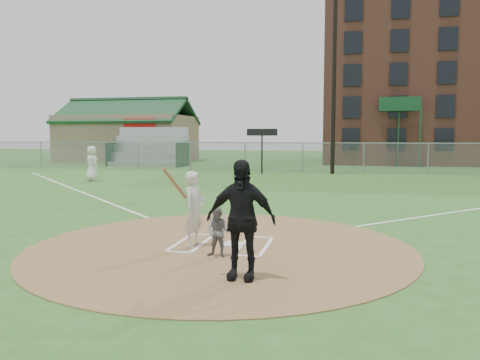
% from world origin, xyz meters
% --- Properties ---
extents(ground, '(140.00, 140.00, 0.00)m').
position_xyz_m(ground, '(0.00, 0.00, 0.00)').
color(ground, '#2C6121').
rests_on(ground, ground).
extents(dirt_circle, '(8.40, 8.40, 0.02)m').
position_xyz_m(dirt_circle, '(0.00, 0.00, 0.01)').
color(dirt_circle, olive).
rests_on(dirt_circle, ground).
extents(home_plate, '(0.59, 0.59, 0.03)m').
position_xyz_m(home_plate, '(0.25, 0.13, 0.04)').
color(home_plate, silver).
rests_on(home_plate, dirt_circle).
extents(foul_line_third, '(17.04, 17.04, 0.01)m').
position_xyz_m(foul_line_third, '(-9.00, 9.00, 0.01)').
color(foul_line_third, white).
rests_on(foul_line_third, ground).
extents(catcher, '(0.54, 0.45, 1.01)m').
position_xyz_m(catcher, '(0.19, -0.92, 0.52)').
color(catcher, slate).
rests_on(catcher, dirt_circle).
extents(umpire, '(1.21, 0.53, 2.03)m').
position_xyz_m(umpire, '(0.93, -2.23, 1.04)').
color(umpire, black).
rests_on(umpire, dirt_circle).
extents(ondeck_player, '(1.12, 1.02, 1.92)m').
position_xyz_m(ondeck_player, '(-10.73, 13.30, 0.96)').
color(ondeck_player, silver).
rests_on(ondeck_player, ground).
extents(batters_boxes, '(2.08, 1.88, 0.01)m').
position_xyz_m(batters_boxes, '(0.00, 0.15, 0.03)').
color(batters_boxes, white).
rests_on(batters_boxes, dirt_circle).
extents(batter_at_plate, '(0.78, 1.00, 1.78)m').
position_xyz_m(batter_at_plate, '(-0.56, -0.15, 0.85)').
color(batter_at_plate, silver).
rests_on(batter_at_plate, dirt_circle).
extents(outfield_fence, '(56.08, 0.08, 2.03)m').
position_xyz_m(outfield_fence, '(0.00, 22.00, 1.02)').
color(outfield_fence, slate).
rests_on(outfield_fence, ground).
extents(bleachers, '(6.08, 3.20, 3.20)m').
position_xyz_m(bleachers, '(-13.00, 26.20, 1.59)').
color(bleachers, '#B7BABF').
rests_on(bleachers, ground).
extents(clubhouse, '(12.20, 8.71, 6.23)m').
position_xyz_m(clubhouse, '(-18.00, 32.99, 2.39)').
color(clubhouse, gray).
rests_on(clubhouse, ground).
extents(light_pole, '(1.20, 0.30, 12.22)m').
position_xyz_m(light_pole, '(2.00, 21.00, 6.61)').
color(light_pole, black).
rests_on(light_pole, ground).
extents(scoreboard_sign, '(2.00, 0.10, 2.93)m').
position_xyz_m(scoreboard_sign, '(-2.50, 20.20, 2.39)').
color(scoreboard_sign, black).
rests_on(scoreboard_sign, ground).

